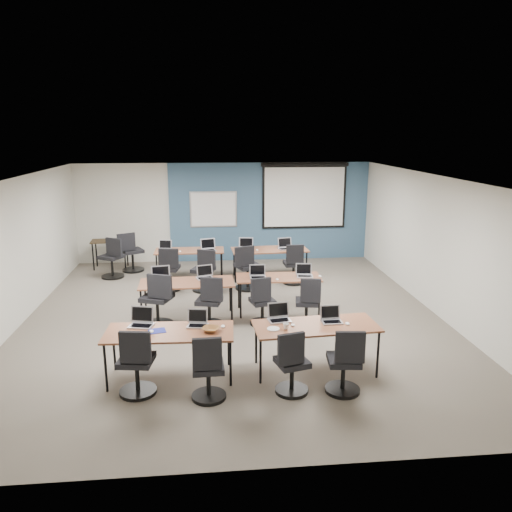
{
  "coord_description": "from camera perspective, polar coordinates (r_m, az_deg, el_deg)",
  "views": [
    {
      "loc": [
        -0.46,
        -9.11,
        3.53
      ],
      "look_at": [
        0.47,
        0.4,
        1.13
      ],
      "focal_mm": 35.0,
      "sensor_mm": 36.0,
      "label": 1
    }
  ],
  "objects": [
    {
      "name": "wall_right",
      "position": [
        10.38,
        20.01,
        1.11
      ],
      "size": [
        0.04,
        9.0,
        2.7
      ],
      "primitive_type": "cube",
      "color": "beige",
      "rests_on": "ground"
    },
    {
      "name": "laptop_4",
      "position": [
        9.78,
        -10.88,
        -2.39
      ],
      "size": [
        0.36,
        0.3,
        0.27
      ],
      "rotation": [
        0.0,
        0.0,
        0.17
      ],
      "color": "#B8B8BD",
      "rests_on": "training_table_mid_left"
    },
    {
      "name": "mouse_2",
      "position": [
        7.47,
        4.24,
        -7.87
      ],
      "size": [
        0.06,
        0.1,
        0.03
      ],
      "primitive_type": "ellipsoid",
      "rotation": [
        0.0,
        0.0,
        0.06
      ],
      "color": "white",
      "rests_on": "training_table_front_right"
    },
    {
      "name": "laptop_10",
      "position": [
        12.18,
        -1.11,
        1.13
      ],
      "size": [
        0.35,
        0.3,
        0.26
      ],
      "rotation": [
        0.0,
        0.0,
        -0.19
      ],
      "color": "silver",
      "rests_on": "training_table_back_right"
    },
    {
      "name": "utility_table",
      "position": [
        13.62,
        -16.38,
        1.36
      ],
      "size": [
        0.93,
        0.52,
        0.75
      ],
      "rotation": [
        0.0,
        0.0,
        0.06
      ],
      "color": "black",
      "rests_on": "floor"
    },
    {
      "name": "blue_mousepad",
      "position": [
        7.4,
        -11.25,
        -8.39
      ],
      "size": [
        0.29,
        0.26,
        0.01
      ],
      "primitive_type": "cube",
      "rotation": [
        0.0,
        0.0,
        0.23
      ],
      "color": "navy",
      "rests_on": "training_table_front_left"
    },
    {
      "name": "mouse_9",
      "position": [
        11.93,
        -4.79,
        0.54
      ],
      "size": [
        0.07,
        0.1,
        0.03
      ],
      "primitive_type": "ellipsoid",
      "rotation": [
        0.0,
        0.0,
        0.1
      ],
      "color": "white",
      "rests_on": "training_table_back_left"
    },
    {
      "name": "mouse_8",
      "position": [
        12.02,
        -8.67,
        0.53
      ],
      "size": [
        0.08,
        0.1,
        0.03
      ],
      "primitive_type": "ellipsoid",
      "rotation": [
        0.0,
        0.0,
        0.29
      ],
      "color": "white",
      "rests_on": "training_table_back_left"
    },
    {
      "name": "mouse_3",
      "position": [
        7.62,
        10.41,
        -7.61
      ],
      "size": [
        0.09,
        0.11,
        0.04
      ],
      "primitive_type": "ellipsoid",
      "rotation": [
        0.0,
        0.0,
        0.23
      ],
      "color": "white",
      "rests_on": "training_table_front_right"
    },
    {
      "name": "mouse_7",
      "position": [
        9.94,
        7.33,
        -2.3
      ],
      "size": [
        0.08,
        0.11,
        0.03
      ],
      "primitive_type": "ellipsoid",
      "rotation": [
        0.0,
        0.0,
        0.19
      ],
      "color": "white",
      "rests_on": "training_table_mid_right"
    },
    {
      "name": "mouse_6",
      "position": [
        9.66,
        2.44,
        -2.69
      ],
      "size": [
        0.08,
        0.11,
        0.03
      ],
      "primitive_type": "ellipsoid",
      "rotation": [
        0.0,
        0.0,
        -0.28
      ],
      "color": "white",
      "rests_on": "training_table_mid_right"
    },
    {
      "name": "floor",
      "position": [
        9.78,
        -2.55,
        -7.06
      ],
      "size": [
        8.0,
        9.0,
        0.02
      ],
      "primitive_type": "cube",
      "color": "#6B6354",
      "rests_on": "ground"
    },
    {
      "name": "spare_chair_a",
      "position": [
        13.18,
        -14.07,
        0.08
      ],
      "size": [
        0.61,
        0.56,
        1.04
      ],
      "rotation": [
        0.0,
        0.0,
        0.47
      ],
      "color": "black",
      "rests_on": "floor"
    },
    {
      "name": "task_chair_9",
      "position": [
        11.28,
        -5.94,
        -2.03
      ],
      "size": [
        0.54,
        0.51,
        0.99
      ],
      "rotation": [
        0.0,
        0.0,
        -0.39
      ],
      "color": "black",
      "rests_on": "floor"
    },
    {
      "name": "laptop_1",
      "position": [
        7.5,
        -6.69,
        -7.46
      ],
      "size": [
        0.3,
        0.25,
        0.23
      ],
      "rotation": [
        0.0,
        0.0,
        -0.19
      ],
      "color": "silver",
      "rests_on": "training_table_front_left"
    },
    {
      "name": "blue_accent_panel",
      "position": [
        13.86,
        1.57,
        5.06
      ],
      "size": [
        5.5,
        0.04,
        2.7
      ],
      "primitive_type": "cube",
      "color": "#3D5977",
      "rests_on": "wall_back"
    },
    {
      "name": "task_chair_2",
      "position": [
        6.99,
        4.09,
        -12.64
      ],
      "size": [
        0.47,
        0.46,
        0.95
      ],
      "rotation": [
        0.0,
        0.0,
        0.26
      ],
      "color": "black",
      "rests_on": "floor"
    },
    {
      "name": "snack_bowl",
      "position": [
        7.27,
        -5.19,
        -8.32
      ],
      "size": [
        0.36,
        0.36,
        0.07
      ],
      "primitive_type": "imported",
      "rotation": [
        0.0,
        0.0,
        -0.39
      ],
      "color": "brown",
      "rests_on": "training_table_front_left"
    },
    {
      "name": "mouse_11",
      "position": [
        12.13,
        4.67,
        0.77
      ],
      "size": [
        0.06,
        0.1,
        0.03
      ],
      "primitive_type": "ellipsoid",
      "rotation": [
        0.0,
        0.0,
        -0.09
      ],
      "color": "white",
      "rests_on": "training_table_back_right"
    },
    {
      "name": "task_chair_7",
      "position": [
        9.32,
        5.91,
        -5.67
      ],
      "size": [
        0.46,
        0.46,
        0.95
      ],
      "rotation": [
        0.0,
        0.0,
        -0.16
      ],
      "color": "black",
      "rests_on": "floor"
    },
    {
      "name": "mouse_4",
      "position": [
        9.65,
        -10.54,
        -2.93
      ],
      "size": [
        0.09,
        0.11,
        0.04
      ],
      "primitive_type": "ellipsoid",
      "rotation": [
        0.0,
        0.0,
        -0.26
      ],
      "color": "white",
      "rests_on": "training_table_mid_left"
    },
    {
      "name": "wall_left",
      "position": [
        10.02,
        -26.14,
        0.07
      ],
      "size": [
        0.04,
        9.0,
        2.7
      ],
      "primitive_type": "cube",
      "color": "beige",
      "rests_on": "ground"
    },
    {
      "name": "laptop_9",
      "position": [
        12.08,
        -5.52,
        0.97
      ],
      "size": [
        0.36,
        0.3,
        0.27
      ],
      "rotation": [
        0.0,
        0.0,
        0.27
      ],
      "color": "#B0B1BC",
      "rests_on": "training_table_back_left"
    },
    {
      "name": "task_chair_3",
      "position": [
        7.09,
        10.13,
        -12.36
      ],
      "size": [
        0.49,
        0.49,
        0.97
      ],
      "rotation": [
        0.0,
        0.0,
        -0.1
      ],
      "color": "black",
      "rests_on": "floor"
    },
    {
      "name": "training_table_mid_left",
      "position": [
        9.63,
        -7.9,
        -3.22
      ],
      "size": [
        1.79,
        0.75,
        0.73
      ],
      "rotation": [
        0.0,
        0.0,
        0.03
      ],
      "color": "olive",
      "rests_on": "floor"
    },
    {
      "name": "mouse_10",
      "position": [
        12.01,
        0.12,
        0.69
      ],
      "size": [
        0.09,
        0.11,
        0.04
      ],
      "primitive_type": "ellipsoid",
      "rotation": [
        0.0,
        0.0,
        0.25
      ],
      "color": "white",
      "rests_on": "training_table_back_right"
    },
    {
      "name": "coffee_cup",
      "position": [
        7.32,
        3.45,
        -8.04
      ],
      "size": [
        0.08,
        0.08,
        0.07
      ],
      "primitive_type": "imported",
      "rotation": [
        0.0,
        0.0,
        0.11
      ],
      "color": "silver",
      "rests_on": "snack_plate"
    },
    {
      "name": "training_table_front_left",
      "position": [
        7.38,
        -9.86,
        -8.79
      ],
      "size": [
        1.84,
        0.77,
        0.73
      ],
      "rotation": [
        0.0,
        0.0,
        -0.04
      ],
      "color": "#A9692E",
      "rests_on": "floor"
    },
    {
      "name": "laptop_2",
      "position": [
        7.65,
        2.66,
        -6.87
      ],
      "size": [
        0.33,
        0.28,
        0.25
      ],
      "rotation": [
        0.0,
        0.0,
        0.14
      ],
      "color": "#B4B4B4",
      "rests_on": "training_table_front_right"
    },
    {
      "name": "laptop_7",
      "position": [
        9.93,
        5.56,
        -1.98
      ],
      "size": [
        0.32,
        0.27,
        0.24
      ],
      "rotation": [
        0.0,
        0.0,
        -0.13
      ],
      "color": "#AEAEB5",
      "rests_on": "training_table_mid_right"
    },
    {
      "name": "wall_front",
      "position": [
        5.12,
        0.06,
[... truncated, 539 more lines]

